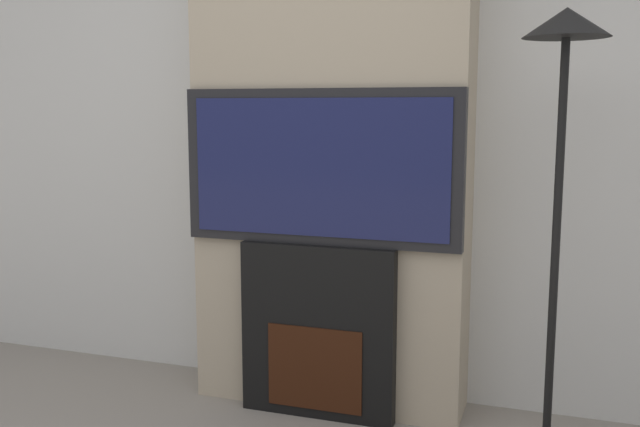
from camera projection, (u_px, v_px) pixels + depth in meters
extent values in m
cube|color=silver|center=(344.00, 95.00, 3.17)|extent=(6.00, 0.06, 2.70)
cube|color=tan|center=(331.00, 94.00, 3.00)|extent=(1.17, 0.30, 2.70)
cube|color=black|center=(320.00, 329.00, 3.00)|extent=(0.66, 0.14, 0.74)
cube|color=#33160A|center=(314.00, 369.00, 2.96)|extent=(0.41, 0.01, 0.35)
cube|color=black|center=(320.00, 167.00, 2.90)|extent=(1.17, 0.06, 0.64)
cube|color=#191E4C|center=(317.00, 168.00, 2.87)|extent=(1.08, 0.01, 0.56)
cylinder|color=black|center=(555.00, 255.00, 2.52)|extent=(0.03, 0.03, 1.51)
cone|color=black|center=(567.00, 22.00, 2.41)|extent=(0.30, 0.30, 0.10)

